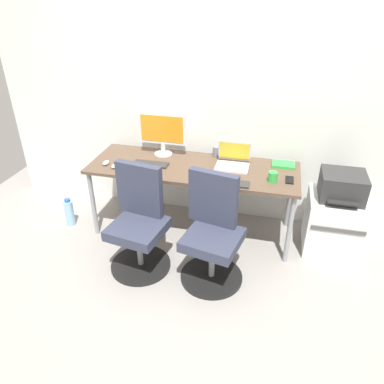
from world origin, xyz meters
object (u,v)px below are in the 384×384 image
at_px(desktop_monitor, 162,131).
at_px(coffee_mug, 273,177).
at_px(office_chair_right, 212,234).
at_px(side_cabinet, 334,223).
at_px(water_bottle_on_floor, 70,212).
at_px(office_chair_left, 139,224).
at_px(printer, 342,186).
at_px(open_laptop, 233,160).

height_order(desktop_monitor, coffee_mug, desktop_monitor).
bearing_deg(office_chair_right, side_cabinet, 30.94).
distance_m(water_bottle_on_floor, desktop_monitor, 1.31).
bearing_deg(water_bottle_on_floor, side_cabinet, 4.90).
xyz_separation_m(office_chair_right, water_bottle_on_floor, (-1.60, 0.40, -0.28)).
xyz_separation_m(side_cabinet, desktop_monitor, (-1.72, 0.20, 0.69)).
bearing_deg(office_chair_right, water_bottle_on_floor, 166.00).
height_order(side_cabinet, coffee_mug, coffee_mug).
height_order(side_cabinet, water_bottle_on_floor, side_cabinet).
height_order(office_chair_left, coffee_mug, office_chair_left).
bearing_deg(side_cabinet, office_chair_left, -159.74).
bearing_deg(water_bottle_on_floor, office_chair_right, -14.00).
bearing_deg(office_chair_left, side_cabinet, 20.26).
distance_m(printer, water_bottle_on_floor, 2.71).
xyz_separation_m(office_chair_left, coffee_mug, (1.09, 0.48, 0.35)).
height_order(water_bottle_on_floor, desktop_monitor, desktop_monitor).
bearing_deg(side_cabinet, office_chair_right, -149.06).
xyz_separation_m(office_chair_left, printer, (1.70, 0.63, 0.26)).
relative_size(printer, open_laptop, 1.29).
bearing_deg(coffee_mug, office_chair_left, -155.93).
distance_m(office_chair_left, printer, 1.83).
xyz_separation_m(office_chair_right, open_laptop, (0.05, 0.72, 0.36)).
xyz_separation_m(office_chair_left, office_chair_right, (0.65, -0.00, 0.00)).
bearing_deg(printer, coffee_mug, -167.06).
xyz_separation_m(printer, desktop_monitor, (-1.72, 0.20, 0.29)).
distance_m(open_laptop, coffee_mug, 0.45).
height_order(side_cabinet, desktop_monitor, desktop_monitor).
bearing_deg(water_bottle_on_floor, printer, 4.88).
distance_m(side_cabinet, coffee_mug, 0.79).
height_order(office_chair_right, open_laptop, open_laptop).
relative_size(side_cabinet, printer, 1.41).
distance_m(desktop_monitor, open_laptop, 0.76).
xyz_separation_m(office_chair_right, coffee_mug, (0.44, 0.49, 0.35)).
distance_m(office_chair_left, water_bottle_on_floor, 1.07).
distance_m(office_chair_left, coffee_mug, 1.24).
xyz_separation_m(office_chair_left, open_laptop, (0.70, 0.72, 0.36)).
distance_m(office_chair_left, open_laptop, 1.07).
distance_m(water_bottle_on_floor, open_laptop, 1.80).
bearing_deg(water_bottle_on_floor, office_chair_left, -22.75).
relative_size(office_chair_left, water_bottle_on_floor, 3.03).
distance_m(office_chair_right, desktop_monitor, 1.20).
distance_m(printer, desktop_monitor, 1.76).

